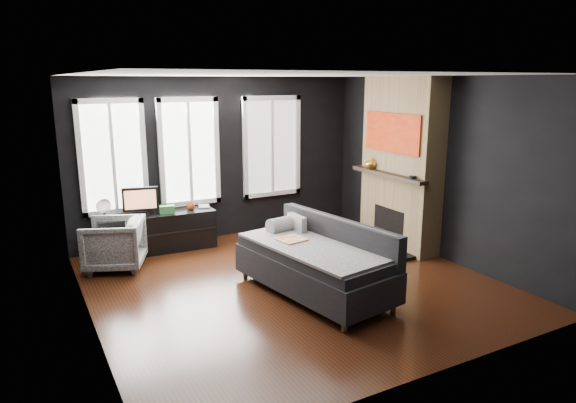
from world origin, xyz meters
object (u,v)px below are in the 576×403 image
sofa (314,259)px  armchair (114,242)px  mantel_vase (371,163)px  book (198,200)px  monitor (140,199)px  media_console (157,231)px  mug (191,205)px

sofa → armchair: 2.95m
armchair → mantel_vase: 4.16m
book → monitor: bearing=-177.7°
armchair → monitor: monitor is taller
book → mantel_vase: mantel_vase is taller
armchair → book: bearing=133.0°
media_console → mug: (0.54, -0.05, 0.37)m
media_console → monitor: monitor is taller
monitor → media_console: bearing=10.2°
monitor → book: bearing=13.6°
media_console → book: size_ratio=7.56×
mug → monitor: bearing=175.8°
mantel_vase → armchair: bearing=170.4°
monitor → mug: (0.77, -0.06, -0.18)m
armchair → mug: size_ratio=6.04×
mantel_vase → monitor: bearing=161.0°
mug → sofa: bearing=-74.0°
monitor → book: 0.95m
media_console → monitor: size_ratio=3.27×
media_console → book: bearing=6.0°
sofa → mug: bearing=96.6°
sofa → armchair: size_ratio=2.69×
mug → book: bearing=29.4°
armchair → media_console: size_ratio=0.45×
book → sofa: bearing=-77.9°
mug → book: 0.20m
sofa → book: (-0.58, 2.68, 0.27)m
media_console → mantel_vase: mantel_vase is taller
armchair → media_console: 0.91m
mug → mantel_vase: bearing=-22.8°
monitor → mantel_vase: (3.48, -1.19, 0.47)m
book → mug: bearing=-150.6°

